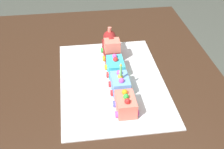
{
  "coord_description": "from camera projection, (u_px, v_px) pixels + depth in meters",
  "views": [
    {
      "loc": [
        0.99,
        -0.09,
        1.48
      ],
      "look_at": [
        -0.01,
        0.05,
        0.77
      ],
      "focal_mm": 51.25,
      "sensor_mm": 36.0,
      "label": 1
    }
  ],
  "objects": [
    {
      "name": "dining_table",
      "position": [
        100.0,
        106.0,
        1.3
      ],
      "size": [
        1.4,
        1.0,
        0.74
      ],
      "color": "#382316",
      "rests_on": "ground"
    },
    {
      "name": "cake_board",
      "position": [
        112.0,
        81.0,
        1.25
      ],
      "size": [
        0.6,
        0.4,
        0.0
      ],
      "primitive_type": "cube",
      "color": "silver",
      "rests_on": "dining_table"
    },
    {
      "name": "cake_locomotive",
      "position": [
        111.0,
        47.0,
        1.37
      ],
      "size": [
        0.14,
        0.08,
        0.12
      ],
      "color": "maroon",
      "rests_on": "cake_board"
    },
    {
      "name": "cake_car_flatbed_turquoise",
      "position": [
        115.0,
        66.0,
        1.28
      ],
      "size": [
        0.1,
        0.08,
        0.07
      ],
      "color": "#38B7C6",
      "rests_on": "cake_board"
    },
    {
      "name": "cake_car_caboose_sky_blue",
      "position": [
        120.0,
        84.0,
        1.18
      ],
      "size": [
        0.1,
        0.08,
        0.07
      ],
      "color": "#669EEA",
      "rests_on": "cake_board"
    },
    {
      "name": "cake_car_gondola_coral",
      "position": [
        126.0,
        104.0,
        1.09
      ],
      "size": [
        0.1,
        0.08,
        0.07
      ],
      "color": "#F27260",
      "rests_on": "cake_board"
    },
    {
      "name": "birthday_candle",
      "position": [
        121.0,
        69.0,
        1.14
      ],
      "size": [
        0.01,
        0.01,
        0.05
      ],
      "color": "#66D872",
      "rests_on": "cake_car_caboose_sky_blue"
    }
  ]
}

